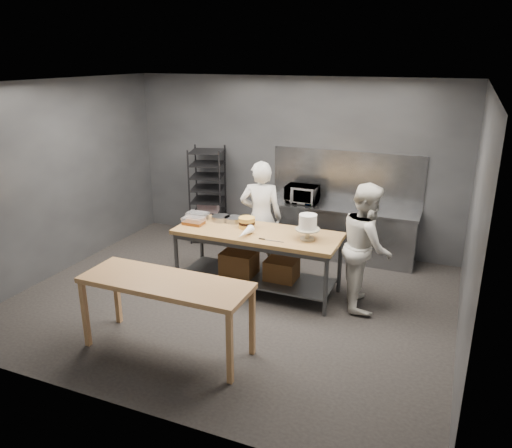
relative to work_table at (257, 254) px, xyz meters
The scene contains 16 objects.
ground 0.75m from the work_table, 112.85° to the right, with size 6.00×6.00×0.00m, color black.
back_wall 2.26m from the work_table, 95.30° to the left, with size 6.00×0.04×3.00m, color #4C4F54.
work_table is the anchor object (origin of this frame).
near_counter 1.94m from the work_table, 100.54° to the right, with size 2.00×0.70×0.90m.
back_counter 1.91m from the work_table, 64.90° to the left, with size 2.60×0.60×0.90m.
splashback_panel 2.32m from the work_table, 68.24° to the left, with size 2.60×0.02×0.90m, color slate.
speed_rack 2.37m from the work_table, 135.42° to the left, with size 0.76×0.80×1.75m.
chef_behind 0.77m from the work_table, 107.58° to the left, with size 0.66×0.43×1.81m, color white.
chef_right 1.58m from the work_table, ahead, with size 0.85×0.66×1.75m, color silver.
microwave 1.80m from the work_table, 86.00° to the left, with size 0.54×0.37×0.30m, color black.
frosted_cake_stand 0.96m from the work_table, ahead, with size 0.34×0.34×0.36m.
layer_cake 0.48m from the work_table, 156.38° to the left, with size 0.24×0.24×0.16m.
cake_pans 0.89m from the work_table, 163.10° to the left, with size 0.84×0.34×0.07m.
piping_bag 0.50m from the work_table, 104.02° to the right, with size 0.12×0.12×0.38m, color white.
offset_spatula 0.53m from the work_table, 45.41° to the right, with size 0.36×0.02×0.02m.
pastry_clamshells 1.11m from the work_table, behind, with size 0.38×0.45×0.11m.
Camera 1 is at (2.78, -5.80, 3.34)m, focal length 35.00 mm.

